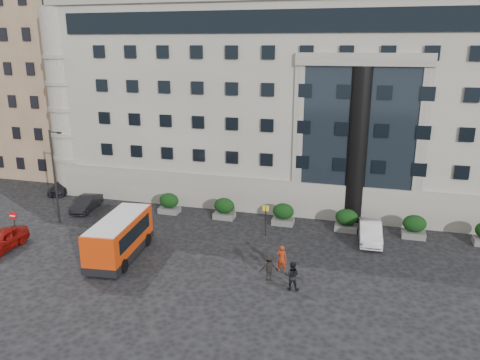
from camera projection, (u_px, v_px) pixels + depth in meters
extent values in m
plane|color=black|center=(176.00, 254.00, 33.96)|extent=(120.00, 120.00, 0.00)
cube|color=gray|center=(306.00, 99.00, 50.23)|extent=(44.00, 24.00, 18.00)
cylinder|color=black|center=(357.00, 147.00, 38.55)|extent=(1.80, 1.80, 13.00)
cube|color=#7F674A|center=(53.00, 84.00, 55.88)|extent=(14.00, 14.00, 20.00)
cube|color=#856C4D|center=(110.00, 68.00, 73.02)|extent=(13.00, 13.00, 22.00)
cube|color=#5C5C5A|center=(169.00, 210.00, 42.14)|extent=(1.80, 1.20, 0.50)
ellipsoid|color=black|center=(169.00, 200.00, 41.88)|extent=(1.80, 1.26, 1.34)
cube|color=#5C5C5A|center=(224.00, 216.00, 40.79)|extent=(1.80, 1.20, 0.50)
ellipsoid|color=black|center=(224.00, 206.00, 40.53)|extent=(1.80, 1.26, 1.34)
cube|color=#5C5C5A|center=(283.00, 221.00, 39.44)|extent=(1.80, 1.20, 0.50)
ellipsoid|color=black|center=(283.00, 211.00, 39.18)|extent=(1.80, 1.26, 1.34)
cube|color=#5C5C5A|center=(346.00, 228.00, 38.09)|extent=(1.80, 1.20, 0.50)
ellipsoid|color=black|center=(347.00, 217.00, 37.83)|extent=(1.80, 1.26, 1.34)
cube|color=#5C5C5A|center=(413.00, 234.00, 36.74)|extent=(1.80, 1.20, 0.50)
ellipsoid|color=black|center=(415.00, 224.00, 36.48)|extent=(1.80, 1.26, 1.34)
cylinder|color=#262628|center=(55.00, 178.00, 38.73)|extent=(0.16, 0.16, 8.00)
cylinder|color=#262628|center=(54.00, 132.00, 37.54)|extent=(0.90, 0.12, 0.12)
cube|color=black|center=(59.00, 133.00, 37.43)|extent=(0.35, 0.18, 0.14)
cylinder|color=#262628|center=(266.00, 221.00, 36.81)|extent=(0.08, 0.08, 2.50)
cube|color=yellow|center=(266.00, 208.00, 36.51)|extent=(0.50, 0.06, 0.45)
cylinder|color=#262628|center=(15.00, 226.00, 36.10)|extent=(0.08, 0.08, 2.20)
cylinder|color=red|center=(13.00, 216.00, 35.80)|extent=(0.64, 0.05, 0.64)
cube|color=white|center=(12.00, 216.00, 35.76)|extent=(0.45, 0.04, 0.10)
cube|color=red|center=(119.00, 235.00, 33.02)|extent=(3.09, 7.12, 2.31)
cube|color=black|center=(121.00, 251.00, 33.37)|extent=(3.13, 7.16, 0.55)
cube|color=black|center=(119.00, 232.00, 32.95)|extent=(2.98, 5.61, 1.04)
cube|color=silver|center=(118.00, 220.00, 32.71)|extent=(2.93, 6.76, 0.18)
cylinder|color=black|center=(91.00, 263.00, 31.46)|extent=(0.37, 0.92, 0.90)
cylinder|color=black|center=(124.00, 266.00, 31.08)|extent=(0.37, 0.92, 0.90)
cylinder|color=black|center=(118.00, 238.00, 35.65)|extent=(0.37, 0.92, 0.90)
cylinder|color=black|center=(147.00, 240.00, 35.27)|extent=(0.37, 0.92, 0.90)
cube|color=maroon|center=(132.00, 163.00, 53.58)|extent=(3.04, 4.08, 2.56)
cube|color=maroon|center=(125.00, 172.00, 51.15)|extent=(2.53, 2.05, 1.74)
cube|color=black|center=(123.00, 171.00, 50.36)|extent=(1.93, 0.50, 0.82)
cylinder|color=black|center=(116.00, 178.00, 51.54)|extent=(0.43, 0.90, 0.86)
cylinder|color=black|center=(136.00, 179.00, 51.37)|extent=(0.43, 0.90, 0.86)
cylinder|color=black|center=(125.00, 170.00, 54.77)|extent=(0.43, 0.90, 0.86)
cylinder|color=black|center=(144.00, 171.00, 54.61)|extent=(0.43, 0.90, 0.86)
imported|color=maroon|center=(1.00, 241.00, 34.30)|extent=(2.07, 4.66, 1.56)
imported|color=black|center=(87.00, 203.00, 42.62)|extent=(2.01, 4.28, 1.36)
imported|color=black|center=(63.00, 186.00, 47.96)|extent=(2.28, 4.44, 1.23)
imported|color=black|center=(98.00, 176.00, 51.53)|extent=(2.67, 5.05, 1.35)
imported|color=silver|center=(370.00, 232.00, 35.89)|extent=(1.91, 4.74, 1.53)
imported|color=#992A0F|center=(282.00, 258.00, 31.08)|extent=(0.70, 0.48, 1.86)
imported|color=black|center=(292.00, 276.00, 28.77)|extent=(0.92, 0.73, 1.86)
imported|color=black|center=(269.00, 267.00, 29.94)|extent=(1.32, 1.03, 1.79)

